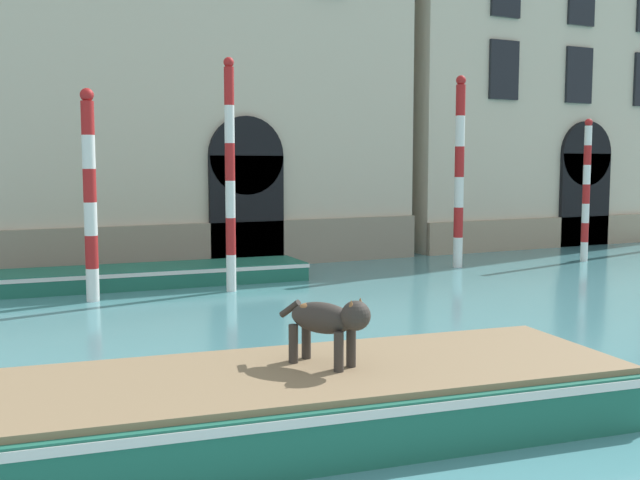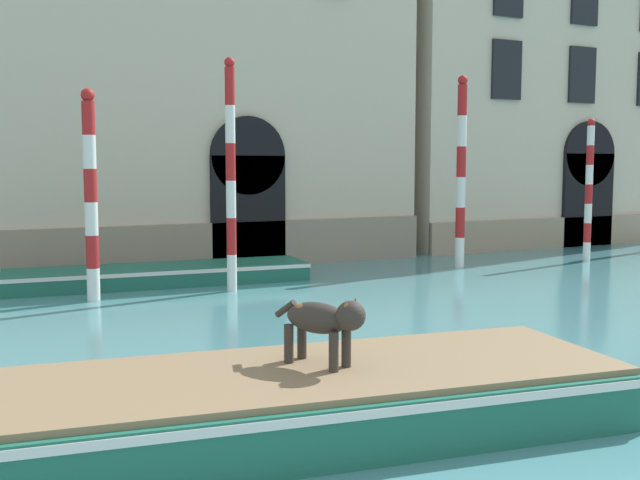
# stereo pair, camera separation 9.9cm
# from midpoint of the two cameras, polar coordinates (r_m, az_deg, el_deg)

# --- Properties ---
(palazzo_right) EXTENTS (10.82, 6.13, 12.47)m
(palazzo_right) POSITION_cam_midpoint_polar(r_m,az_deg,el_deg) (26.77, 14.79, 13.54)
(palazzo_right) COLOR beige
(palazzo_right) RESTS_ON ground_plane
(boat_foreground) EXTENTS (7.04, 3.04, 0.60)m
(boat_foreground) POSITION_cam_midpoint_polar(r_m,az_deg,el_deg) (7.21, -2.59, -12.08)
(boat_foreground) COLOR #1E6651
(boat_foreground) RESTS_ON ground_plane
(dog_on_deck) EXTENTS (0.62, 0.95, 0.69)m
(dog_on_deck) POSITION_cam_midpoint_polar(r_m,az_deg,el_deg) (7.19, 0.67, -6.11)
(dog_on_deck) COLOR #332D28
(dog_on_deck) RESTS_ON boat_foreground
(boat_moored_near_palazzo) EXTENTS (6.36, 1.97, 0.39)m
(boat_moored_near_palazzo) POSITION_cam_midpoint_polar(r_m,az_deg,el_deg) (16.18, -11.92, -2.57)
(boat_moored_near_palazzo) COLOR #1E6651
(boat_moored_near_palazzo) RESTS_ON ground_plane
(mooring_pole_0) EXTENTS (0.20, 0.20, 4.60)m
(mooring_pole_0) POSITION_cam_midpoint_polar(r_m,az_deg,el_deg) (14.89, -6.62, 4.94)
(mooring_pole_0) COLOR white
(mooring_pole_0) RESTS_ON ground_plane
(mooring_pole_1) EXTENTS (0.25, 0.25, 3.90)m
(mooring_pole_1) POSITION_cam_midpoint_polar(r_m,az_deg,el_deg) (14.34, -16.88, 3.31)
(mooring_pole_1) COLOR white
(mooring_pole_1) RESTS_ON ground_plane
(mooring_pole_2) EXTENTS (0.24, 0.24, 4.65)m
(mooring_pole_2) POSITION_cam_midpoint_polar(r_m,az_deg,el_deg) (18.56, 10.85, 5.13)
(mooring_pole_2) COLOR white
(mooring_pole_2) RESTS_ON ground_plane
(mooring_pole_3) EXTENTS (0.19, 0.19, 3.69)m
(mooring_pole_3) POSITION_cam_midpoint_polar(r_m,az_deg,el_deg) (20.62, 19.93, 3.60)
(mooring_pole_3) COLOR white
(mooring_pole_3) RESTS_ON ground_plane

